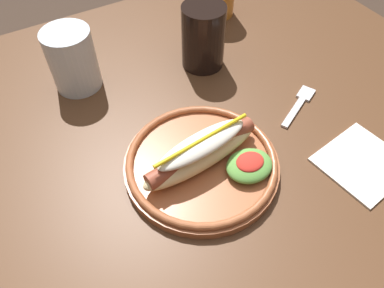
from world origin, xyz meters
TOP-DOWN VIEW (x-y plane):
  - ground_plane at (0.00, 0.00)m, footprint 8.00×8.00m
  - dining_table at (0.00, 0.00)m, footprint 1.27×0.89m
  - hot_dog_plate at (0.03, -0.10)m, footprint 0.25×0.25m
  - fork at (0.27, -0.07)m, footprint 0.12×0.07m
  - soda_cup at (0.17, 0.13)m, footprint 0.09×0.09m
  - water_cup at (-0.07, 0.19)m, footprint 0.09×0.09m
  - napkin at (0.26, -0.23)m, footprint 0.15×0.14m

SIDE VIEW (x-z plane):
  - ground_plane at x=0.00m, z-range 0.00..0.00m
  - dining_table at x=0.00m, z-range 0.27..1.01m
  - napkin at x=0.26m, z-range 0.74..0.74m
  - fork at x=0.27m, z-range 0.74..0.74m
  - hot_dog_plate at x=0.03m, z-range 0.72..0.80m
  - water_cup at x=-0.07m, z-range 0.74..0.86m
  - soda_cup at x=0.17m, z-range 0.74..0.87m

